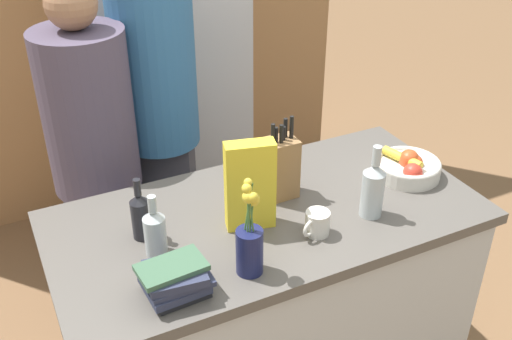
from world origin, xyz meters
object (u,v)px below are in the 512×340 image
bottle_vinegar (155,231)px  bottle_wine (140,215)px  bottle_oil (373,189)px  cereal_box (250,186)px  refrigerator (153,52)px  person_in_blue (158,111)px  fruit_bowl (408,166)px  person_at_sink (95,157)px  coffee_mug (317,223)px  knife_block (280,167)px  book_stack (175,279)px  flower_vase (250,242)px

bottle_vinegar → bottle_wine: (-0.02, 0.10, 0.00)m
bottle_oil → cereal_box: bearing=162.3°
refrigerator → person_in_blue: refrigerator is taller
fruit_bowl → bottle_wine: (-0.99, 0.08, 0.04)m
bottle_vinegar → person_at_sink: 0.73m
coffee_mug → person_in_blue: size_ratio=0.06×
bottle_oil → person_in_blue: size_ratio=0.15×
person_at_sink → person_in_blue: bearing=14.8°
knife_block → bottle_wine: knife_block is taller
coffee_mug → bottle_vinegar: (-0.49, 0.13, 0.04)m
book_stack → bottle_wine: 0.30m
person_at_sink → person_in_blue: 0.35m
bottle_oil → bottle_vinegar: (-0.71, 0.12, -0.02)m
fruit_bowl → person_in_blue: (-0.69, 0.83, 0.02)m
flower_vase → coffee_mug: (0.27, 0.07, -0.06)m
fruit_bowl → person_at_sink: bearing=145.0°
knife_block → cereal_box: size_ratio=0.98×
coffee_mug → bottle_oil: size_ratio=0.42×
bottle_vinegar → person_in_blue: 0.90m
fruit_bowl → bottle_wine: 0.99m
person_in_blue → book_stack: bearing=-77.3°
knife_block → flower_vase: size_ratio=0.96×
refrigerator → knife_block: 1.36m
fruit_bowl → knife_block: size_ratio=0.80×
bottle_wine → person_at_sink: person_at_sink is taller
book_stack → bottle_vinegar: (0.01, 0.20, 0.03)m
cereal_box → person_in_blue: size_ratio=0.17×
fruit_bowl → person_at_sink: size_ratio=0.15×
person_at_sink → knife_block: bearing=-57.1°
cereal_box → person_at_sink: person_at_sink is taller
refrigerator → coffee_mug: size_ratio=18.70×
fruit_bowl → coffee_mug: (-0.49, -0.15, -0.00)m
flower_vase → bottle_oil: size_ratio=1.20×
bottle_oil → bottle_wine: bottle_oil is taller
flower_vase → person_at_sink: person_at_sink is taller
knife_block → bottle_vinegar: bearing=-166.4°
cereal_box → book_stack: cereal_box is taller
coffee_mug → bottle_oil: bearing=3.4°
knife_block → bottle_oil: (0.22, -0.24, -0.01)m
bottle_oil → bottle_vinegar: 0.72m
knife_block → coffee_mug: (-0.00, -0.25, -0.07)m
knife_block → cereal_box: 0.21m
bottle_oil → person_at_sink: 1.12m
flower_vase → person_in_blue: 1.06m
refrigerator → knife_block: bearing=-89.0°
knife_block → fruit_bowl: bearing=-11.4°
flower_vase → bottle_oil: 0.50m
cereal_box → person_in_blue: bearing=92.1°
knife_block → flower_vase: 0.42m
refrigerator → cereal_box: (-0.15, -1.48, 0.06)m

